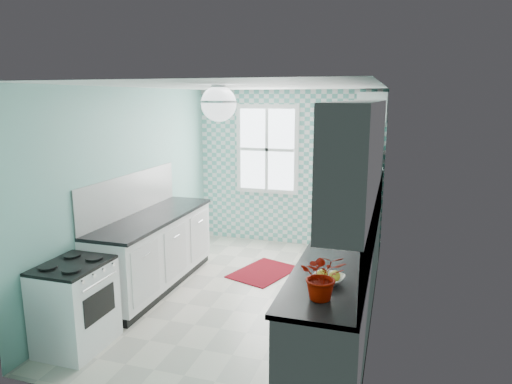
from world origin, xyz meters
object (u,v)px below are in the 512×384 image
(microwave, at_px, (358,141))
(potted_plant, at_px, (323,276))
(ceiling_light, at_px, (219,103))
(stove, at_px, (75,304))
(fridge, at_px, (355,205))
(sink, at_px, (353,221))
(fruit_bowl, at_px, (328,279))

(microwave, bearing_deg, potted_plant, 90.36)
(ceiling_light, distance_m, stove, 2.37)
(stove, relative_size, microwave, 1.63)
(ceiling_light, bearing_deg, fridge, 66.98)
(sink, distance_m, potted_plant, 2.28)
(stove, distance_m, fruit_bowl, 2.46)
(stove, bearing_deg, fruit_bowl, 0.31)
(ceiling_light, xyz_separation_m, sink, (1.20, 1.23, -1.39))
(microwave, bearing_deg, stove, 54.69)
(fridge, bearing_deg, stove, -122.28)
(potted_plant, bearing_deg, sink, 89.89)
(fridge, bearing_deg, ceiling_light, -111.04)
(fridge, xyz_separation_m, microwave, (0.00, 0.00, 0.95))
(fridge, relative_size, microwave, 3.18)
(stove, bearing_deg, potted_plant, -6.97)
(ceiling_light, distance_m, sink, 2.21)
(fridge, height_order, stove, fridge)
(sink, bearing_deg, microwave, 95.29)
(sink, height_order, fruit_bowl, sink)
(fruit_bowl, height_order, potted_plant, potted_plant)
(ceiling_light, relative_size, microwave, 0.69)
(fruit_bowl, bearing_deg, fridge, 91.55)
(ceiling_light, height_order, fruit_bowl, ceiling_light)
(fridge, relative_size, stove, 1.95)
(sink, relative_size, potted_plant, 1.47)
(potted_plant, height_order, microwave, microwave)
(potted_plant, relative_size, microwave, 0.71)
(fridge, xyz_separation_m, sink, (0.09, -1.38, 0.12))
(fruit_bowl, height_order, microwave, microwave)
(ceiling_light, xyz_separation_m, stove, (-1.20, -0.78, -1.89))
(ceiling_light, distance_m, fridge, 3.22)
(fridge, distance_m, sink, 1.39)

